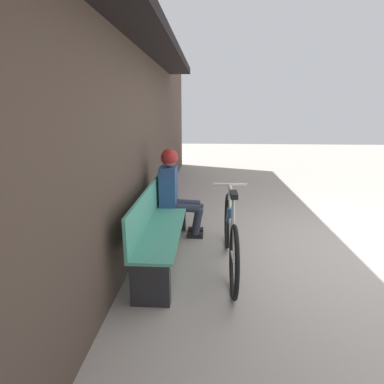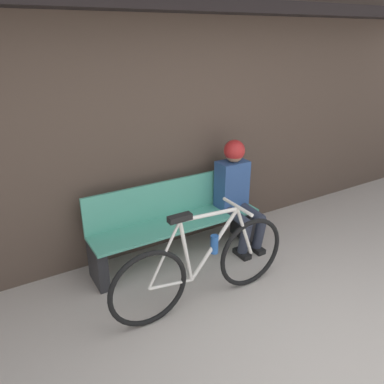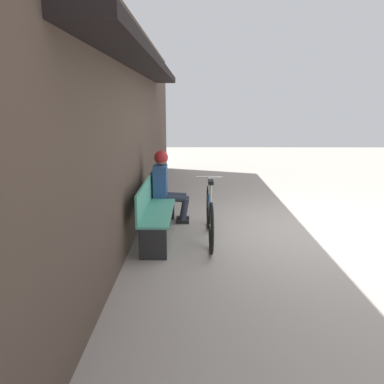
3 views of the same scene
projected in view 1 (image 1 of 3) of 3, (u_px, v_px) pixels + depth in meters
ground_plane at (348, 253)px, 3.71m from camera, size 24.00×24.00×0.00m
storefront_wall at (130, 114)px, 3.41m from camera, size 12.00×0.56×3.20m
park_bench_near at (159, 227)px, 3.48m from camera, size 1.86×0.42×0.84m
bicycle at (230, 235)px, 3.29m from camera, size 1.76×0.40×0.94m
person_seated at (175, 187)px, 4.09m from camera, size 0.34×0.59×1.22m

